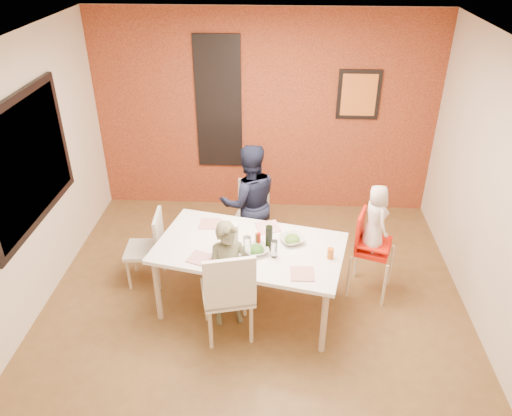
# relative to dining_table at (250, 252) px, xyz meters

# --- Properties ---
(ground) EXTENTS (4.50, 4.50, 0.00)m
(ground) POSITION_rel_dining_table_xyz_m (0.05, -0.02, -0.70)
(ground) COLOR brown
(ground) RESTS_ON ground
(ceiling) EXTENTS (4.50, 4.50, 0.02)m
(ceiling) POSITION_rel_dining_table_xyz_m (0.05, -0.02, 2.00)
(ceiling) COLOR white
(ceiling) RESTS_ON wall_back
(wall_back) EXTENTS (4.50, 0.02, 2.70)m
(wall_back) POSITION_rel_dining_table_xyz_m (0.05, 2.23, 0.65)
(wall_back) COLOR beige
(wall_back) RESTS_ON ground
(wall_front) EXTENTS (4.50, 0.02, 2.70)m
(wall_front) POSITION_rel_dining_table_xyz_m (0.05, -2.27, 0.65)
(wall_front) COLOR beige
(wall_front) RESTS_ON ground
(wall_left) EXTENTS (0.02, 4.50, 2.70)m
(wall_left) POSITION_rel_dining_table_xyz_m (-2.20, -0.02, 0.65)
(wall_left) COLOR beige
(wall_left) RESTS_ON ground
(wall_right) EXTENTS (0.02, 4.50, 2.70)m
(wall_right) POSITION_rel_dining_table_xyz_m (2.30, -0.02, 0.65)
(wall_right) COLOR beige
(wall_right) RESTS_ON ground
(brick_accent_wall) EXTENTS (4.50, 0.02, 2.70)m
(brick_accent_wall) POSITION_rel_dining_table_xyz_m (0.05, 2.21, 0.65)
(brick_accent_wall) COLOR maroon
(brick_accent_wall) RESTS_ON ground
(picture_window_frame) EXTENTS (0.05, 1.70, 1.30)m
(picture_window_frame) POSITION_rel_dining_table_xyz_m (-2.17, 0.18, 0.85)
(picture_window_frame) COLOR black
(picture_window_frame) RESTS_ON wall_left
(picture_window_pane) EXTENTS (0.02, 1.55, 1.15)m
(picture_window_pane) POSITION_rel_dining_table_xyz_m (-2.16, 0.18, 0.85)
(picture_window_pane) COLOR black
(picture_window_pane) RESTS_ON wall_left
(glassblock_strip) EXTENTS (0.55, 0.03, 1.70)m
(glassblock_strip) POSITION_rel_dining_table_xyz_m (-0.55, 2.19, 0.80)
(glassblock_strip) COLOR silver
(glassblock_strip) RESTS_ON wall_back
(glassblock_surround) EXTENTS (0.60, 0.03, 1.76)m
(glassblock_surround) POSITION_rel_dining_table_xyz_m (-0.55, 2.19, 0.80)
(glassblock_surround) COLOR black
(glassblock_surround) RESTS_ON wall_back
(art_print_frame) EXTENTS (0.54, 0.03, 0.64)m
(art_print_frame) POSITION_rel_dining_table_xyz_m (1.25, 2.19, 0.95)
(art_print_frame) COLOR black
(art_print_frame) RESTS_ON wall_back
(art_print_canvas) EXTENTS (0.44, 0.01, 0.54)m
(art_print_canvas) POSITION_rel_dining_table_xyz_m (1.25, 2.17, 0.95)
(art_print_canvas) COLOR orange
(art_print_canvas) RESTS_ON wall_back
(dining_table) EXTENTS (2.02, 1.40, 0.77)m
(dining_table) POSITION_rel_dining_table_xyz_m (0.00, 0.00, 0.00)
(dining_table) COLOR white
(dining_table) RESTS_ON ground
(chair_near) EXTENTS (0.58, 0.58, 1.03)m
(chair_near) POSITION_rel_dining_table_xyz_m (-0.17, -0.47, -0.12)
(chair_near) COLOR white
(chair_near) RESTS_ON ground
(chair_far) EXTENTS (0.45, 0.45, 0.84)m
(chair_far) POSITION_rel_dining_table_xyz_m (-0.06, 1.20, -0.23)
(chair_far) COLOR beige
(chair_far) RESTS_ON ground
(chair_left) EXTENTS (0.43, 0.43, 0.86)m
(chair_left) POSITION_rel_dining_table_xyz_m (-1.12, 0.38, -0.22)
(chair_left) COLOR beige
(chair_left) RESTS_ON ground
(high_chair) EXTENTS (0.51, 0.51, 0.97)m
(high_chair) POSITION_rel_dining_table_xyz_m (1.25, 0.34, -0.11)
(high_chair) COLOR red
(high_chair) RESTS_ON ground
(child_near) EXTENTS (0.48, 0.38, 1.16)m
(child_near) POSITION_rel_dining_table_xyz_m (-0.19, -0.22, -0.12)
(child_near) COLOR brown
(child_near) RESTS_ON ground
(child_far) EXTENTS (0.82, 0.71, 1.44)m
(child_far) POSITION_rel_dining_table_xyz_m (-0.07, 0.97, 0.02)
(child_far) COLOR black
(child_far) RESTS_ON ground
(toddler) EXTENTS (0.34, 0.42, 0.73)m
(toddler) POSITION_rel_dining_table_xyz_m (1.27, 0.33, 0.24)
(toddler) COLOR silver
(toddler) RESTS_ON high_chair
(plate_near_left) EXTENTS (0.26, 0.26, 0.01)m
(plate_near_left) POSITION_rel_dining_table_xyz_m (-0.46, -0.24, 0.07)
(plate_near_left) COLOR white
(plate_near_left) RESTS_ON dining_table
(plate_far_mid) EXTENTS (0.29, 0.29, 0.01)m
(plate_far_mid) POSITION_rel_dining_table_xyz_m (0.17, 0.36, 0.07)
(plate_far_mid) COLOR white
(plate_far_mid) RESTS_ON dining_table
(plate_near_right) EXTENTS (0.22, 0.22, 0.01)m
(plate_near_right) POSITION_rel_dining_table_xyz_m (0.51, -0.42, 0.07)
(plate_near_right) COLOR silver
(plate_near_right) RESTS_ON dining_table
(plate_far_left) EXTENTS (0.22, 0.22, 0.01)m
(plate_far_left) POSITION_rel_dining_table_xyz_m (-0.45, 0.39, 0.07)
(plate_far_left) COLOR white
(plate_far_left) RESTS_ON dining_table
(salad_bowl_a) EXTENTS (0.31, 0.31, 0.06)m
(salad_bowl_a) POSITION_rel_dining_table_xyz_m (0.07, -0.10, 0.10)
(salad_bowl_a) COLOR silver
(salad_bowl_a) RESTS_ON dining_table
(salad_bowl_b) EXTENTS (0.32, 0.32, 0.06)m
(salad_bowl_b) POSITION_rel_dining_table_xyz_m (0.42, 0.10, 0.10)
(salad_bowl_b) COLOR silver
(salad_bowl_b) RESTS_ON dining_table
(wine_bottle) EXTENTS (0.07, 0.07, 0.27)m
(wine_bottle) POSITION_rel_dining_table_xyz_m (0.19, -0.04, 0.20)
(wine_bottle) COLOR black
(wine_bottle) RESTS_ON dining_table
(wine_glass_a) EXTENTS (0.08, 0.08, 0.22)m
(wine_glass_a) POSITION_rel_dining_table_xyz_m (-0.01, -0.17, 0.18)
(wine_glass_a) COLOR white
(wine_glass_a) RESTS_ON dining_table
(wine_glass_b) EXTENTS (0.06, 0.06, 0.18)m
(wine_glass_b) POSITION_rel_dining_table_xyz_m (0.25, -0.16, 0.16)
(wine_glass_b) COLOR silver
(wine_glass_b) RESTS_ON dining_table
(paper_towel_roll) EXTENTS (0.11, 0.11, 0.25)m
(paper_towel_roll) POSITION_rel_dining_table_xyz_m (-0.17, -0.01, 0.19)
(paper_towel_roll) COLOR silver
(paper_towel_roll) RESTS_ON dining_table
(condiment_red) EXTENTS (0.04, 0.04, 0.15)m
(condiment_red) POSITION_rel_dining_table_xyz_m (0.09, 0.02, 0.14)
(condiment_red) COLOR red
(condiment_red) RESTS_ON dining_table
(condiment_green) EXTENTS (0.03, 0.03, 0.12)m
(condiment_green) POSITION_rel_dining_table_xyz_m (0.20, 0.01, 0.13)
(condiment_green) COLOR #2E7727
(condiment_green) RESTS_ON dining_table
(condiment_brown) EXTENTS (0.04, 0.04, 0.14)m
(condiment_brown) POSITION_rel_dining_table_xyz_m (0.07, 0.02, 0.14)
(condiment_brown) COLOR brown
(condiment_brown) RESTS_ON dining_table
(sippy_cup) EXTENTS (0.06, 0.06, 0.11)m
(sippy_cup) POSITION_rel_dining_table_xyz_m (0.79, -0.15, 0.12)
(sippy_cup) COLOR #CE5F16
(sippy_cup) RESTS_ON dining_table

